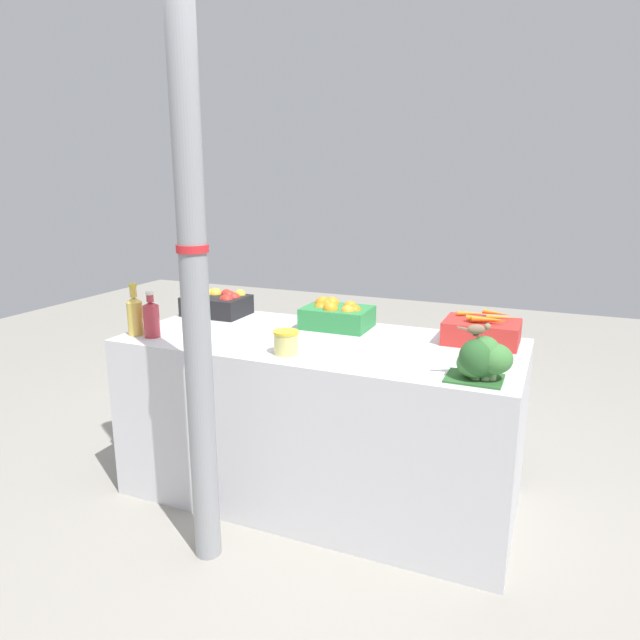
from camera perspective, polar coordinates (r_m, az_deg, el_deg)
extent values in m
plane|color=gray|center=(3.15, 0.00, -16.81)|extent=(10.00, 10.00, 0.00)
cube|color=silver|center=(2.96, 0.00, -9.81)|extent=(1.95, 0.86, 0.84)
cylinder|color=gray|center=(2.28, -12.60, 6.17)|extent=(0.11, 0.11, 2.63)
cylinder|color=red|center=(2.28, -12.64, 6.99)|extent=(0.13, 0.13, 0.03)
cube|color=black|center=(3.38, -10.29, 1.44)|extent=(0.35, 0.26, 0.11)
sphere|color=red|center=(3.38, -12.46, 2.28)|extent=(0.07, 0.07, 0.07)
sphere|color=gold|center=(3.40, -12.34, 2.31)|extent=(0.08, 0.08, 0.08)
sphere|color=red|center=(3.27, -9.28, 1.91)|extent=(0.07, 0.07, 0.07)
sphere|color=gold|center=(3.43, -10.41, 2.53)|extent=(0.08, 0.08, 0.08)
sphere|color=red|center=(3.29, -9.45, 1.86)|extent=(0.08, 0.08, 0.08)
sphere|color=gold|center=(3.38, -8.02, 2.47)|extent=(0.07, 0.07, 0.07)
sphere|color=gold|center=(3.44, -10.82, 2.47)|extent=(0.07, 0.07, 0.07)
sphere|color=red|center=(3.34, -9.07, 2.29)|extent=(0.08, 0.08, 0.08)
sphere|color=red|center=(3.33, -8.61, 2.09)|extent=(0.08, 0.08, 0.08)
sphere|color=red|center=(3.42, -9.34, 2.55)|extent=(0.06, 0.06, 0.06)
cube|color=#2D8442|center=(3.03, 1.74, 0.25)|extent=(0.35, 0.26, 0.11)
sphere|color=orange|center=(3.10, 0.67, 1.42)|extent=(0.09, 0.09, 0.09)
sphere|color=orange|center=(3.11, 1.20, 1.61)|extent=(0.08, 0.08, 0.08)
sphere|color=orange|center=(3.14, 0.04, 1.54)|extent=(0.07, 0.07, 0.07)
sphere|color=orange|center=(2.95, 2.78, 0.83)|extent=(0.07, 0.07, 0.07)
sphere|color=orange|center=(2.98, 3.40, 0.80)|extent=(0.08, 0.08, 0.08)
sphere|color=orange|center=(3.11, 0.27, 1.63)|extent=(0.08, 0.08, 0.08)
sphere|color=orange|center=(2.97, 1.05, 1.06)|extent=(0.08, 0.08, 0.08)
sphere|color=orange|center=(3.05, 0.03, 1.13)|extent=(0.07, 0.07, 0.07)
sphere|color=orange|center=(3.05, 3.04, 1.23)|extent=(0.08, 0.08, 0.08)
cube|color=red|center=(2.86, 15.85, -1.15)|extent=(0.35, 0.26, 0.11)
cone|color=orange|center=(2.78, 16.60, 0.04)|extent=(0.16, 0.05, 0.03)
cone|color=orange|center=(2.81, 16.03, 0.14)|extent=(0.16, 0.06, 0.03)
cone|color=orange|center=(2.93, 17.27, 0.65)|extent=(0.14, 0.06, 0.02)
cone|color=orange|center=(2.93, 14.90, 0.63)|extent=(0.14, 0.07, 0.02)
cone|color=orange|center=(2.80, 16.49, -0.05)|extent=(0.16, 0.04, 0.03)
cone|color=orange|center=(2.86, 17.73, 0.24)|extent=(0.15, 0.06, 0.02)
cube|color=#2D602D|center=(2.35, 15.16, -5.64)|extent=(0.22, 0.18, 0.01)
ellipsoid|color=#427F3D|center=(2.32, 16.98, -3.71)|extent=(0.15, 0.15, 0.12)
cylinder|color=#B2C693|center=(2.34, 16.85, -5.45)|extent=(0.03, 0.03, 0.02)
ellipsoid|color=#427F3D|center=(2.32, 16.09, -3.58)|extent=(0.14, 0.14, 0.17)
cylinder|color=#B2C693|center=(2.34, 15.96, -5.35)|extent=(0.03, 0.03, 0.02)
ellipsoid|color=#2D602D|center=(2.31, 16.32, -3.86)|extent=(0.10, 0.10, 0.13)
cylinder|color=#B2C693|center=(2.33, 16.20, -5.49)|extent=(0.03, 0.03, 0.02)
ellipsoid|color=#427F3D|center=(2.33, 15.19, -4.23)|extent=(0.14, 0.14, 0.11)
cylinder|color=#B2C693|center=(2.34, 15.12, -5.32)|extent=(0.03, 0.03, 0.02)
ellipsoid|color=#2D602D|center=(2.31, 15.47, -3.68)|extent=(0.14, 0.14, 0.15)
cylinder|color=#B2C693|center=(2.33, 15.35, -5.44)|extent=(0.03, 0.03, 0.02)
cylinder|color=gold|center=(3.03, -17.98, 0.14)|extent=(0.08, 0.08, 0.17)
cone|color=gold|center=(3.01, -18.12, 1.96)|extent=(0.08, 0.08, 0.03)
cylinder|color=gold|center=(3.00, -18.18, 2.71)|extent=(0.03, 0.03, 0.05)
cylinder|color=gold|center=(3.00, -18.23, 3.34)|extent=(0.04, 0.04, 0.01)
cylinder|color=#B2333D|center=(2.97, -16.48, -0.12)|extent=(0.08, 0.08, 0.16)
cone|color=#B2333D|center=(2.95, -16.60, 1.58)|extent=(0.08, 0.08, 0.02)
cylinder|color=#B2333D|center=(2.94, -16.64, 2.10)|extent=(0.04, 0.04, 0.04)
cylinder|color=silver|center=(2.94, -16.68, 2.59)|extent=(0.04, 0.04, 0.01)
cylinder|color=#D1CC75|center=(2.58, -3.41, -2.38)|extent=(0.11, 0.11, 0.10)
cylinder|color=gold|center=(2.57, -3.42, -1.22)|extent=(0.12, 0.12, 0.01)
cube|color=#4C3D2D|center=(2.29, 15.32, -1.47)|extent=(0.02, 0.02, 0.01)
ellipsoid|color=#7A664C|center=(2.29, 15.35, -0.91)|extent=(0.08, 0.06, 0.04)
sphere|color=#897556|center=(2.30, 16.41, -0.63)|extent=(0.03, 0.03, 0.03)
cone|color=#4C3D28|center=(2.30, 16.69, -0.63)|extent=(0.02, 0.01, 0.01)
cube|color=#7A664C|center=(2.28, 14.04, -0.80)|extent=(0.04, 0.03, 0.01)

